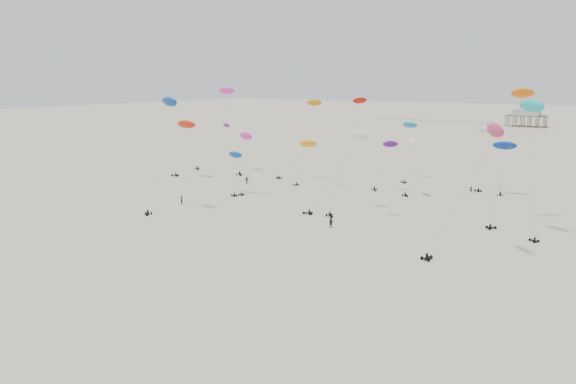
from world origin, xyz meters
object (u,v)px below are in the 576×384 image
Objects in this scene: rig_9 at (303,149)px; spectator_0 at (182,204)px; rig_4 at (165,123)px; pavilion_main at (526,119)px; rig_0 at (385,158)px.

spectator_0 is (-4.65, -42.34, -7.98)m from rig_9.
rig_9 is (3.52, 47.34, -10.00)m from rig_4.
spectator_0 is (-20.97, -257.01, -4.22)m from pavilion_main.
rig_0 reaches higher than spectator_0.
rig_4 is at bearing -171.15° from rig_9.
pavilion_main is at bearing -127.57° from rig_4.
pavilion_main is 0.90× the size of rig_4.
pavilion_main is at bearing 8.76° from rig_9.
spectator_0 is at bearing -173.17° from rig_9.
rig_4 is at bearing 156.49° from spectator_0.
spectator_0 is (-1.14, 5.00, -17.99)m from rig_4.
rig_0 is 0.52× the size of rig_4.
pavilion_main is 1.71× the size of rig_0.
rig_0 is at bearing -74.62° from spectator_0.
pavilion_main is 257.90m from spectator_0.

